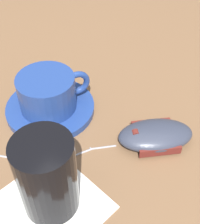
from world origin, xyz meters
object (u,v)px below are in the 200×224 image
coffee_cup (48,92)px  saucer (50,108)px  drinking_glass (46,176)px  computer_mouse (155,135)px

coffee_cup → saucer: bearing=-4.7°
drinking_glass → coffee_cup: bearing=-145.1°
saucer → drinking_glass: size_ratio=1.30×
computer_mouse → saucer: bearing=-84.3°
drinking_glass → computer_mouse: bearing=152.9°
saucer → computer_mouse: (-0.02, 0.18, 0.01)m
computer_mouse → drinking_glass: 0.18m
coffee_cup → computer_mouse: (-0.02, 0.18, -0.03)m
coffee_cup → computer_mouse: 0.18m
saucer → coffee_cup: coffee_cup is taller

